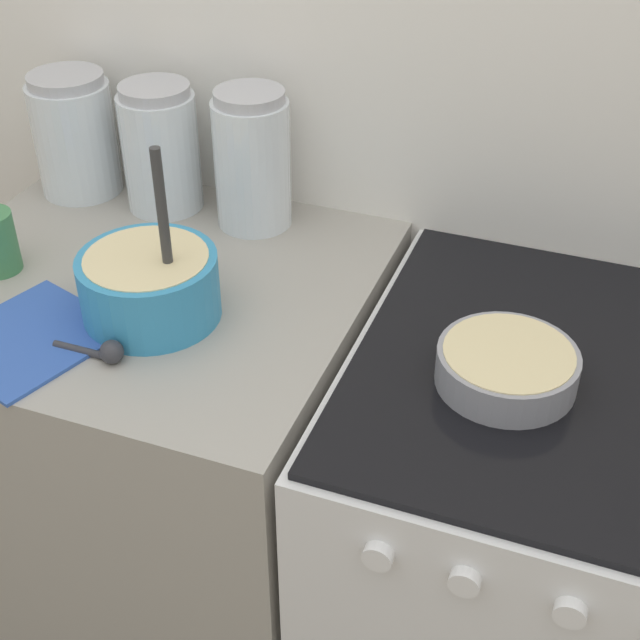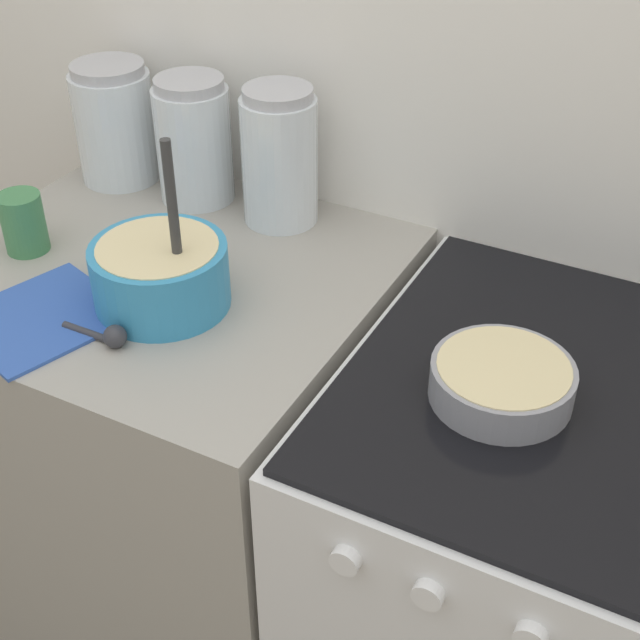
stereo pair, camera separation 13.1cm
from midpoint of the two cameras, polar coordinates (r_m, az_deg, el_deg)
name	(u,v)px [view 2 (the right image)]	position (r m, az deg, el deg)	size (l,w,h in m)	color
wall_back	(457,70)	(1.56, 11.23, 15.37)	(4.51, 0.05, 2.40)	white
countertop_cabinet	(182,458)	(1.82, -6.77, -8.86)	(0.75, 0.69, 0.91)	#9E998E
stove	(525,594)	(1.65, 15.32, -16.69)	(0.64, 0.71, 0.91)	silver
mixing_bowl	(160,271)	(1.41, -7.59, 3.03)	(0.22, 0.22, 0.29)	#338CBF
baking_pan	(502,381)	(1.27, 14.50, -3.90)	(0.20, 0.20, 0.06)	gray
storage_jar_left	(116,131)	(1.82, -10.89, 11.77)	(0.16, 0.16, 0.23)	silver
storage_jar_middle	(194,148)	(1.71, -5.84, 10.81)	(0.14, 0.14, 0.24)	silver
storage_jar_right	(280,165)	(1.63, -0.25, 9.80)	(0.14, 0.14, 0.25)	silver
tin_can	(23,223)	(1.62, -16.27, 5.92)	(0.08, 0.08, 0.11)	#3F7F4C
recipe_page	(42,317)	(1.45, -14.96, 0.08)	(0.28, 0.29, 0.01)	#3359B2
measuring_spoon	(109,336)	(1.36, -10.70, -1.09)	(0.12, 0.04, 0.04)	#333338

